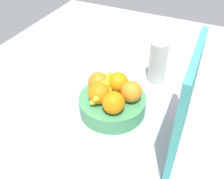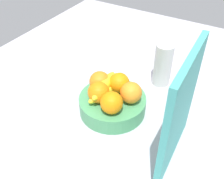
% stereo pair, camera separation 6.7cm
% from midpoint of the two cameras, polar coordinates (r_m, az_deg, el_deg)
% --- Properties ---
extents(ground_plane, '(1.80, 1.40, 0.03)m').
position_cam_midpoint_polar(ground_plane, '(1.00, 0.72, -4.68)').
color(ground_plane, '#B0AEBA').
extents(fruit_bowl, '(0.24, 0.24, 0.06)m').
position_cam_midpoint_polar(fruit_bowl, '(0.96, 2.01, -3.36)').
color(fruit_bowl, '#48965F').
rests_on(fruit_bowl, ground_plane).
extents(orange_front_left, '(0.08, 0.08, 0.08)m').
position_cam_midpoint_polar(orange_front_left, '(0.91, 6.26, -0.75)').
color(orange_front_left, orange).
rests_on(orange_front_left, fruit_bowl).
extents(orange_front_right, '(0.08, 0.08, 0.08)m').
position_cam_midpoint_polar(orange_front_right, '(0.95, 3.58, 1.34)').
color(orange_front_right, orange).
rests_on(orange_front_right, fruit_bowl).
extents(orange_center, '(0.08, 0.08, 0.08)m').
position_cam_midpoint_polar(orange_center, '(0.95, -0.64, 1.68)').
color(orange_center, orange).
rests_on(orange_center, fruit_bowl).
extents(orange_back_left, '(0.08, 0.08, 0.08)m').
position_cam_midpoint_polar(orange_back_left, '(0.90, -0.78, -0.67)').
color(orange_back_left, orange).
rests_on(orange_back_left, fruit_bowl).
extents(orange_back_right, '(0.08, 0.08, 0.08)m').
position_cam_midpoint_polar(orange_back_right, '(0.86, 2.14, -2.94)').
color(orange_back_right, orange).
rests_on(orange_back_right, fruit_bowl).
extents(banana_bunch, '(0.17, 0.08, 0.06)m').
position_cam_midpoint_polar(banana_bunch, '(0.93, 0.45, 0.25)').
color(banana_bunch, yellow).
rests_on(banana_bunch, fruit_bowl).
extents(cutting_board, '(0.28, 0.03, 0.36)m').
position_cam_midpoint_polar(cutting_board, '(0.75, 16.95, -4.72)').
color(cutting_board, teal).
rests_on(cutting_board, ground_plane).
extents(thermos_tumbler, '(0.07, 0.07, 0.18)m').
position_cam_midpoint_polar(thermos_tumbler, '(1.09, 12.70, 5.21)').
color(thermos_tumbler, beige).
rests_on(thermos_tumbler, ground_plane).
extents(jar_lid, '(0.07, 0.07, 0.02)m').
position_cam_midpoint_polar(jar_lid, '(1.16, 1.99, 3.86)').
color(jar_lid, silver).
rests_on(jar_lid, ground_plane).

